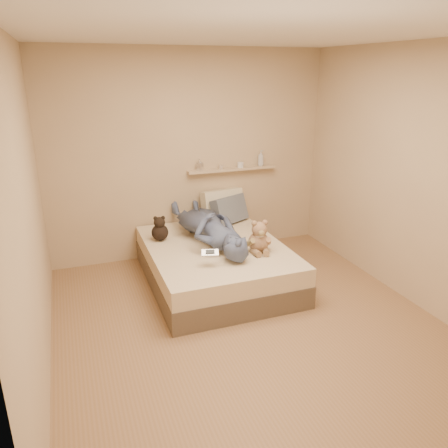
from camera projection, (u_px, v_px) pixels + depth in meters
name	position (u px, v px, depth m)	size (l,w,h in m)	color
room	(249.00, 194.00, 3.83)	(3.80, 3.80, 3.80)	#8B6848
bed	(216.00, 264.00, 5.02)	(1.50, 1.90, 0.45)	brown
game_console	(210.00, 253.00, 4.36)	(0.18, 0.11, 0.06)	#B1B4B8
teddy_bear	(259.00, 239.00, 4.71)	(0.30, 0.30, 0.37)	#8E694E
dark_plush	(160.00, 230.00, 5.05)	(0.20, 0.20, 0.30)	black
pillow_cream	(222.00, 205.00, 5.73)	(0.55, 0.16, 0.40)	beige
pillow_grey	(230.00, 210.00, 5.64)	(0.50, 0.14, 0.34)	#575C6A
person	(209.00, 226.00, 4.99)	(0.56, 1.55, 0.37)	#45516C
wall_shelf	(232.00, 169.00, 5.71)	(1.20, 0.12, 0.03)	tan
shelf_bottles	(239.00, 162.00, 5.71)	(0.95, 0.11, 0.21)	silver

